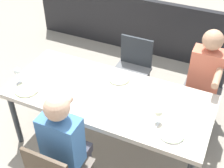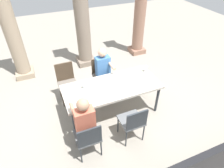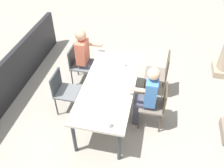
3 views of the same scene
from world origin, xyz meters
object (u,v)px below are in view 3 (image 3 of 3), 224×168
object	(u,v)px
plate_1	(94,81)
chair_mid_north	(157,104)
chair_west_south	(78,63)
plate_2	(117,119)
diner_man_white	(86,56)
wine_glass_0	(124,61)
chair_west_north	(160,72)
dining_table	(109,86)
plate_0	(130,61)
wine_glass_2	(108,122)
chair_mid_south	(64,90)
diner_woman_green	(147,95)

from	to	relation	value
plate_1	chair_mid_north	bearing A→B (deg)	86.16
chair_west_south	plate_2	size ratio (longest dim) A/B	3.50
chair_mid_north	diner_man_white	world-z (taller)	diner_man_white
wine_glass_0	chair_west_north	bearing A→B (deg)	108.77
dining_table	chair_west_north	world-z (taller)	chair_west_north
plate_0	wine_glass_2	bearing A→B (deg)	-2.22
chair_mid_south	plate_0	world-z (taller)	chair_mid_south
chair_west_north	diner_man_white	world-z (taller)	diner_man_white
chair_west_north	wine_glass_2	size ratio (longest dim) A/B	5.76
dining_table	plate_1	world-z (taller)	plate_1
plate_0	diner_man_white	bearing A→B (deg)	-95.37
chair_mid_south	wine_glass_0	size ratio (longest dim) A/B	5.87
chair_west_north	chair_west_south	xyz separation A→B (m)	(-0.00, -1.75, -0.05)
chair_mid_south	diner_man_white	xyz separation A→B (m)	(-0.89, 0.18, 0.18)
chair_west_south	wine_glass_2	xyz separation A→B (m)	(1.76, 1.06, 0.39)
chair_west_north	diner_woman_green	size ratio (longest dim) A/B	0.75
chair_west_south	chair_mid_south	world-z (taller)	chair_mid_south
diner_woman_green	chair_west_north	bearing A→B (deg)	167.45
dining_table	diner_woman_green	bearing A→B (deg)	83.60
chair_mid_south	diner_man_white	bearing A→B (deg)	168.81
chair_west_south	diner_man_white	world-z (taller)	diner_man_white
chair_west_north	plate_2	size ratio (longest dim) A/B	3.94
chair_west_south	dining_table	bearing A→B (deg)	46.85
diner_woman_green	wine_glass_0	xyz separation A→B (m)	(-0.65, -0.52, 0.18)
diner_man_white	wine_glass_0	distance (m)	0.90
dining_table	wine_glass_2	distance (m)	0.98
chair_west_north	plate_1	size ratio (longest dim) A/B	4.11
wine_glass_0	wine_glass_2	size ratio (longest dim) A/B	0.90
chair_west_north	wine_glass_0	xyz separation A→B (m)	(0.24, -0.72, 0.32)
chair_west_south	chair_mid_north	distance (m)	1.95
chair_west_north	chair_west_south	world-z (taller)	chair_west_north
chair_mid_south	chair_mid_north	bearing A→B (deg)	90.00
wine_glass_0	plate_1	world-z (taller)	wine_glass_0
wine_glass_2	dining_table	bearing A→B (deg)	-168.48
wine_glass_0	wine_glass_2	bearing A→B (deg)	1.34
wine_glass_2	chair_mid_south	bearing A→B (deg)	-129.31
plate_2	plate_0	bearing A→B (deg)	-178.66
chair_west_south	chair_mid_north	bearing A→B (deg)	62.96
dining_table	diner_man_white	world-z (taller)	diner_man_white
diner_man_white	plate_2	bearing A→B (deg)	31.69
plate_1	plate_2	world-z (taller)	same
dining_table	chair_mid_north	world-z (taller)	chair_mid_north
dining_table	plate_0	world-z (taller)	plate_0
wine_glass_0	plate_1	xyz separation A→B (m)	(0.57, -0.43, -0.10)
plate_2	dining_table	bearing A→B (deg)	-159.41
chair_mid_north	plate_1	xyz separation A→B (m)	(-0.08, -1.15, 0.25)
dining_table	plate_0	size ratio (longest dim) A/B	9.18
chair_mid_north	wine_glass_2	xyz separation A→B (m)	(0.87, -0.68, 0.36)
chair_mid_north	wine_glass_0	distance (m)	1.02
plate_1	plate_2	distance (m)	0.96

